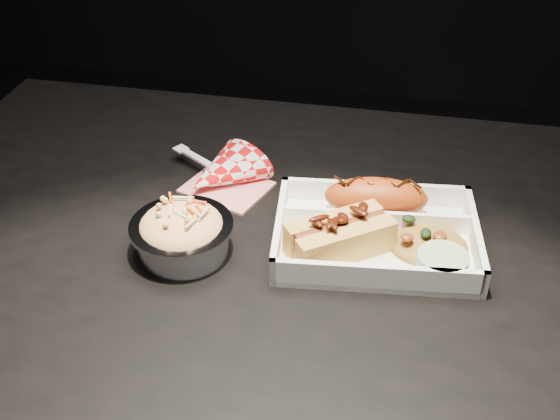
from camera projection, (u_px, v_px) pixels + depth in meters
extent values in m
cube|color=black|center=(315.00, 263.00, 0.88)|extent=(1.20, 0.80, 0.03)
cylinder|color=black|center=(76.00, 262.00, 1.47)|extent=(0.05, 0.05, 0.72)
cube|color=white|center=(375.00, 243.00, 0.88)|extent=(0.27, 0.21, 0.01)
cube|color=white|center=(375.00, 195.00, 0.94)|extent=(0.25, 0.03, 0.04)
cube|color=white|center=(377.00, 279.00, 0.80)|extent=(0.25, 0.03, 0.04)
cube|color=white|center=(279.00, 228.00, 0.88)|extent=(0.03, 0.18, 0.04)
cube|color=white|center=(474.00, 239.00, 0.86)|extent=(0.03, 0.18, 0.04)
cube|color=white|center=(375.00, 223.00, 0.90)|extent=(0.23, 0.03, 0.03)
ellipsoid|color=#AF4111|center=(376.00, 197.00, 0.91)|extent=(0.14, 0.07, 0.05)
cube|color=#E2AA4D|center=(347.00, 245.00, 0.84)|extent=(0.12, 0.09, 0.04)
cube|color=#E2AA4D|center=(333.00, 230.00, 0.86)|extent=(0.12, 0.09, 0.04)
cylinder|color=brown|center=(340.00, 231.00, 0.85)|extent=(0.11, 0.09, 0.03)
ellipsoid|color=#AC7C32|center=(430.00, 238.00, 0.86)|extent=(0.10, 0.09, 0.03)
cylinder|color=#AAC595|center=(442.00, 265.00, 0.82)|extent=(0.06, 0.06, 0.03)
cylinder|color=silver|center=(183.00, 239.00, 0.86)|extent=(0.11, 0.11, 0.04)
cylinder|color=silver|center=(181.00, 226.00, 0.85)|extent=(0.13, 0.13, 0.01)
ellipsoid|color=beige|center=(181.00, 226.00, 0.85)|extent=(0.10, 0.10, 0.04)
cube|color=red|center=(227.00, 188.00, 0.99)|extent=(0.13, 0.12, 0.00)
cone|color=red|center=(221.00, 174.00, 0.99)|extent=(0.14, 0.15, 0.10)
cube|color=white|center=(196.00, 157.00, 1.02)|extent=(0.06, 0.04, 0.00)
cube|color=white|center=(181.00, 149.00, 1.04)|extent=(0.02, 0.02, 0.00)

